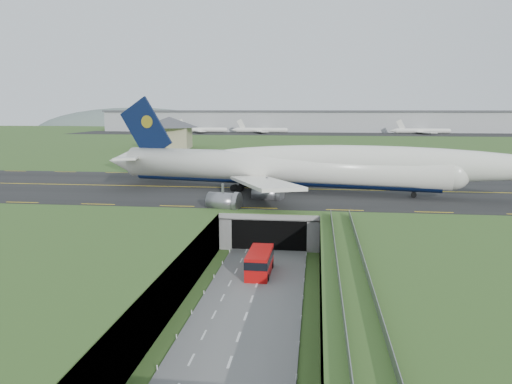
# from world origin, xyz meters

# --- Properties ---
(ground) EXTENTS (900.00, 900.00, 0.00)m
(ground) POSITION_xyz_m (0.00, 0.00, 0.00)
(ground) COLOR #335923
(ground) RESTS_ON ground
(airfield_deck) EXTENTS (800.00, 800.00, 6.00)m
(airfield_deck) POSITION_xyz_m (0.00, 0.00, 3.00)
(airfield_deck) COLOR gray
(airfield_deck) RESTS_ON ground
(trench_road) EXTENTS (12.00, 75.00, 0.20)m
(trench_road) POSITION_xyz_m (0.00, -7.50, 0.10)
(trench_road) COLOR slate
(trench_road) RESTS_ON ground
(taxiway) EXTENTS (800.00, 44.00, 0.18)m
(taxiway) POSITION_xyz_m (0.00, 33.00, 6.09)
(taxiway) COLOR black
(taxiway) RESTS_ON airfield_deck
(tunnel_portal) EXTENTS (17.00, 22.30, 6.00)m
(tunnel_portal) POSITION_xyz_m (0.00, 16.71, 3.33)
(tunnel_portal) COLOR gray
(tunnel_portal) RESTS_ON ground
(guideway) EXTENTS (3.00, 53.00, 7.05)m
(guideway) POSITION_xyz_m (11.00, -19.11, 5.32)
(guideway) COLOR #A8A8A3
(guideway) RESTS_ON ground
(jumbo_jet) EXTENTS (90.53, 58.19, 19.63)m
(jumbo_jet) POSITION_xyz_m (5.76, 28.99, 11.27)
(jumbo_jet) COLOR white
(jumbo_jet) RESTS_ON ground
(shuttle_tram) EXTENTS (3.26, 8.17, 3.30)m
(shuttle_tram) POSITION_xyz_m (-0.13, -3.71, 1.81)
(shuttle_tram) COLOR red
(shuttle_tram) RESTS_ON ground
(service_building) EXTENTS (26.90, 26.90, 13.31)m
(service_building) POSITION_xyz_m (-54.07, 135.29, 13.88)
(service_building) COLOR tan
(service_building) RESTS_ON ground
(cargo_terminal) EXTENTS (320.00, 67.00, 15.60)m
(cargo_terminal) POSITION_xyz_m (-0.09, 299.41, 13.96)
(cargo_terminal) COLOR #B2B2B2
(cargo_terminal) RESTS_ON ground
(distant_hills) EXTENTS (700.00, 91.00, 60.00)m
(distant_hills) POSITION_xyz_m (64.38, 430.00, -4.00)
(distant_hills) COLOR slate
(distant_hills) RESTS_ON ground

